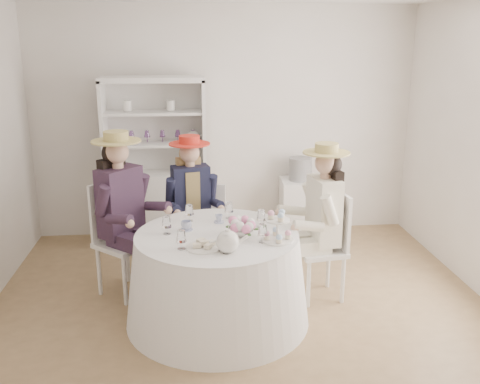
{
  "coord_description": "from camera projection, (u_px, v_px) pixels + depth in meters",
  "views": [
    {
      "loc": [
        -0.43,
        -4.3,
        2.34
      ],
      "look_at": [
        0.0,
        0.1,
        1.05
      ],
      "focal_mm": 40.0,
      "sensor_mm": 36.0,
      "label": 1
    }
  ],
  "objects": [
    {
      "name": "ground",
      "position": [
        241.0,
        307.0,
        4.81
      ],
      "size": [
        4.5,
        4.5,
        0.0
      ],
      "primitive_type": "plane",
      "color": "olive",
      "rests_on": "ground"
    },
    {
      "name": "wall_back",
      "position": [
        224.0,
        123.0,
        6.34
      ],
      "size": [
        4.5,
        0.0,
        4.5
      ],
      "primitive_type": "plane",
      "rotation": [
        1.57,
        0.0,
        0.0
      ],
      "color": "silver",
      "rests_on": "ground"
    },
    {
      "name": "wall_front",
      "position": [
        283.0,
        255.0,
        2.52
      ],
      "size": [
        4.5,
        0.0,
        4.5
      ],
      "primitive_type": "plane",
      "rotation": [
        -1.57,
        0.0,
        0.0
      ],
      "color": "silver",
      "rests_on": "ground"
    },
    {
      "name": "tea_table",
      "position": [
        217.0,
        277.0,
        4.5
      ],
      "size": [
        1.55,
        1.55,
        0.78
      ],
      "rotation": [
        0.0,
        0.0,
        -0.13
      ],
      "color": "white",
      "rests_on": "ground"
    },
    {
      "name": "hutch",
      "position": [
        157.0,
        186.0,
        6.15
      ],
      "size": [
        1.29,
        0.82,
        1.92
      ],
      "rotation": [
        0.0,
        0.0,
        -0.37
      ],
      "color": "silver",
      "rests_on": "ground"
    },
    {
      "name": "side_table",
      "position": [
        299.0,
        208.0,
        6.46
      ],
      "size": [
        0.46,
        0.46,
        0.69
      ],
      "primitive_type": "cube",
      "rotation": [
        0.0,
        0.0,
        -0.04
      ],
      "color": "silver",
      "rests_on": "ground"
    },
    {
      "name": "hatbox",
      "position": [
        300.0,
        169.0,
        6.33
      ],
      "size": [
        0.35,
        0.35,
        0.27
      ],
      "primitive_type": "cylinder",
      "rotation": [
        0.0,
        0.0,
        -0.39
      ],
      "color": "black",
      "rests_on": "side_table"
    },
    {
      "name": "guest_left",
      "position": [
        122.0,
        205.0,
        4.84
      ],
      "size": [
        0.66,
        0.65,
        1.55
      ],
      "rotation": [
        0.0,
        0.0,
        0.84
      ],
      "color": "silver",
      "rests_on": "ground"
    },
    {
      "name": "guest_mid",
      "position": [
        191.0,
        197.0,
        5.31
      ],
      "size": [
        0.53,
        0.57,
        1.42
      ],
      "rotation": [
        0.0,
        0.0,
        0.22
      ],
      "color": "silver",
      "rests_on": "ground"
    },
    {
      "name": "guest_right",
      "position": [
        321.0,
        213.0,
        4.77
      ],
      "size": [
        0.57,
        0.54,
        1.46
      ],
      "rotation": [
        0.0,
        0.0,
        -1.42
      ],
      "color": "silver",
      "rests_on": "ground"
    },
    {
      "name": "spare_chair",
      "position": [
        211.0,
        218.0,
        5.71
      ],
      "size": [
        0.43,
        0.43,
        0.88
      ],
      "rotation": [
        0.0,
        0.0,
        2.93
      ],
      "color": "silver",
      "rests_on": "ground"
    },
    {
      "name": "teacup_a",
      "position": [
        186.0,
        226.0,
        4.47
      ],
      "size": [
        0.11,
        0.11,
        0.07
      ],
      "primitive_type": "imported",
      "rotation": [
        0.0,
        0.0,
        -0.19
      ],
      "color": "white",
      "rests_on": "tea_table"
    },
    {
      "name": "teacup_b",
      "position": [
        219.0,
        219.0,
        4.66
      ],
      "size": [
        0.08,
        0.08,
        0.06
      ],
      "primitive_type": "imported",
      "rotation": [
        0.0,
        0.0,
        -0.31
      ],
      "color": "white",
      "rests_on": "tea_table"
    },
    {
      "name": "teacup_c",
      "position": [
        244.0,
        223.0,
        4.55
      ],
      "size": [
        0.1,
        0.1,
        0.06
      ],
      "primitive_type": "imported",
      "rotation": [
        0.0,
        0.0,
        0.31
      ],
      "color": "white",
      "rests_on": "tea_table"
    },
    {
      "name": "flower_bowl",
      "position": [
        241.0,
        232.0,
        4.36
      ],
      "size": [
        0.22,
        0.22,
        0.05
      ],
      "primitive_type": "imported",
      "rotation": [
        0.0,
        0.0,
        0.02
      ],
      "color": "white",
      "rests_on": "tea_table"
    },
    {
      "name": "flower_arrangement",
      "position": [
        242.0,
        224.0,
        4.33
      ],
      "size": [
        0.21,
        0.2,
        0.08
      ],
      "rotation": [
        0.0,
        0.0,
        -0.41
      ],
      "color": "pink",
      "rests_on": "tea_table"
    },
    {
      "name": "table_teapot",
      "position": [
        228.0,
        242.0,
        4.02
      ],
      "size": [
        0.25,
        0.18,
        0.19
      ],
      "rotation": [
        0.0,
        0.0,
        -0.1
      ],
      "color": "white",
      "rests_on": "tea_table"
    },
    {
      "name": "sandwich_plate",
      "position": [
        204.0,
        246.0,
        4.1
      ],
      "size": [
        0.28,
        0.28,
        0.06
      ],
      "rotation": [
        0.0,
        0.0,
        0.27
      ],
      "color": "white",
      "rests_on": "tea_table"
    },
    {
      "name": "cupcake_stand",
      "position": [
        277.0,
        230.0,
        4.23
      ],
      "size": [
        0.26,
        0.26,
        0.24
      ],
      "rotation": [
        0.0,
        0.0,
        -0.23
      ],
      "color": "white",
      "rests_on": "tea_table"
    },
    {
      "name": "stemware_set",
      "position": [
        217.0,
        225.0,
        4.37
      ],
      "size": [
        0.87,
        0.88,
        0.15
      ],
      "color": "white",
      "rests_on": "tea_table"
    }
  ]
}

